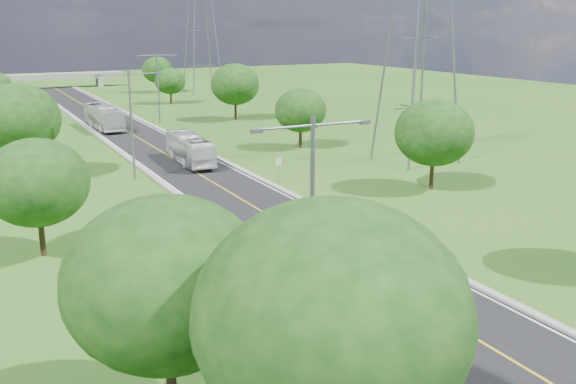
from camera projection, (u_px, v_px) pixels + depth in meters
name	position (u px, v px, depth m)	size (l,w,h in m)	color
ground	(154.00, 147.00, 74.27)	(260.00, 260.00, 0.00)	#295317
road	(140.00, 139.00, 79.42)	(8.00, 150.00, 0.06)	black
curb_left	(106.00, 141.00, 77.51)	(0.50, 150.00, 0.22)	gray
curb_right	(174.00, 136.00, 81.28)	(0.50, 150.00, 0.22)	gray
speed_limit_sign	(278.00, 166.00, 57.24)	(0.55, 0.09, 2.40)	slate
overpass	(53.00, 77.00, 142.43)	(30.00, 3.00, 3.20)	gray
streetlight_near_left	(312.00, 206.00, 28.83)	(5.90, 0.25, 10.00)	slate
streetlight_mid_left	(131.00, 116.00, 57.20)	(5.90, 0.25, 10.00)	slate
streetlight_far_right	(158.00, 82.00, 90.89)	(5.90, 0.25, 10.00)	slate
power_tower_near	(421.00, 22.00, 63.26)	(9.00, 6.40, 28.00)	slate
power_tower_far	(201.00, 23.00, 129.51)	(9.00, 6.40, 28.00)	slate
tree_la	(166.00, 283.00, 22.02)	(7.14, 7.14, 8.30)	black
tree_lb	(36.00, 183.00, 38.49)	(6.30, 6.30, 7.33)	black
tree_lc	(18.00, 119.00, 57.61)	(7.56, 7.56, 8.79)	black
tree_lf	(331.00, 317.00, 18.03)	(7.98, 7.98, 9.28)	black
tree_rb	(434.00, 133.00, 54.31)	(6.72, 6.72, 7.82)	black
tree_rc	(301.00, 110.00, 72.93)	(5.88, 5.88, 6.84)	black
tree_rd	(235.00, 84.00, 94.22)	(7.14, 7.14, 8.30)	black
tree_re	(170.00, 81.00, 114.06)	(5.46, 5.46, 6.35)	black
tree_rf	(157.00, 70.00, 132.65)	(6.30, 6.30, 7.33)	black
bus_outbound	(190.00, 149.00, 65.34)	(2.47, 10.57, 2.94)	silver
bus_inbound	(104.00, 117.00, 86.72)	(2.72, 11.63, 3.24)	beige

